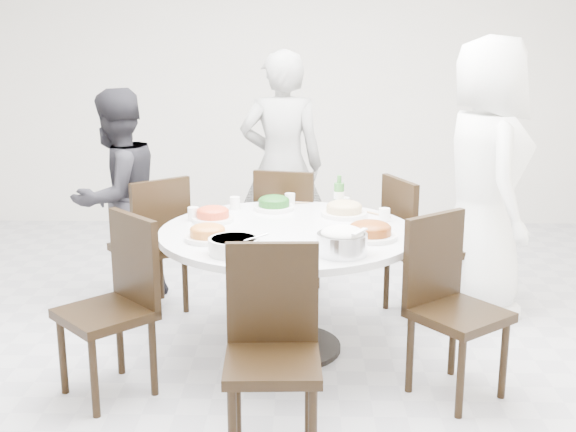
{
  "coord_description": "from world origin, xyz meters",
  "views": [
    {
      "loc": [
        0.14,
        -4.08,
        1.86
      ],
      "look_at": [
        0.05,
        0.01,
        0.82
      ],
      "focal_mm": 45.0,
      "sensor_mm": 36.0,
      "label": 1
    }
  ],
  "objects_px": {
    "diner_middle": "(282,166)",
    "chair_ne": "(423,247)",
    "beverage_bottle": "(339,193)",
    "chair_nw": "(149,244)",
    "soup_bowl": "(234,246)",
    "dining_table": "(288,291)",
    "diner_right": "(485,178)",
    "diner_left": "(117,198)",
    "chair_se": "(459,310)",
    "chair_sw": "(105,310)",
    "rice_bowl": "(342,244)",
    "chair_n": "(290,232)",
    "chair_s": "(272,359)"
  },
  "relations": [
    {
      "from": "dining_table",
      "to": "diner_left",
      "type": "relative_size",
      "value": 1.0
    },
    {
      "from": "chair_ne",
      "to": "chair_sw",
      "type": "bearing_deg",
      "value": 100.78
    },
    {
      "from": "dining_table",
      "to": "diner_left",
      "type": "xyz_separation_m",
      "value": [
        -1.2,
        0.8,
        0.38
      ]
    },
    {
      "from": "diner_right",
      "to": "soup_bowl",
      "type": "distance_m",
      "value": 1.96
    },
    {
      "from": "chair_ne",
      "to": "beverage_bottle",
      "type": "relative_size",
      "value": 4.17
    },
    {
      "from": "chair_ne",
      "to": "diner_right",
      "type": "bearing_deg",
      "value": -97.42
    },
    {
      "from": "chair_sw",
      "to": "soup_bowl",
      "type": "bearing_deg",
      "value": 55.28
    },
    {
      "from": "rice_bowl",
      "to": "chair_nw",
      "type": "bearing_deg",
      "value": 138.79
    },
    {
      "from": "chair_sw",
      "to": "diner_left",
      "type": "xyz_separation_m",
      "value": [
        -0.27,
        1.38,
        0.28
      ]
    },
    {
      "from": "chair_se",
      "to": "chair_n",
      "type": "bearing_deg",
      "value": 82.81
    },
    {
      "from": "chair_sw",
      "to": "rice_bowl",
      "type": "distance_m",
      "value": 1.27
    },
    {
      "from": "dining_table",
      "to": "diner_right",
      "type": "relative_size",
      "value": 0.81
    },
    {
      "from": "chair_ne",
      "to": "dining_table",
      "type": "bearing_deg",
      "value": 101.59
    },
    {
      "from": "chair_sw",
      "to": "chair_s",
      "type": "bearing_deg",
      "value": 13.83
    },
    {
      "from": "diner_left",
      "to": "chair_se",
      "type": "bearing_deg",
      "value": 89.77
    },
    {
      "from": "chair_se",
      "to": "beverage_bottle",
      "type": "height_order",
      "value": "beverage_bottle"
    },
    {
      "from": "chair_s",
      "to": "chair_se",
      "type": "height_order",
      "value": "same"
    },
    {
      "from": "diner_right",
      "to": "soup_bowl",
      "type": "relative_size",
      "value": 6.93
    },
    {
      "from": "dining_table",
      "to": "chair_s",
      "type": "height_order",
      "value": "chair_s"
    },
    {
      "from": "dining_table",
      "to": "diner_right",
      "type": "distance_m",
      "value": 1.57
    },
    {
      "from": "chair_ne",
      "to": "chair_n",
      "type": "height_order",
      "value": "same"
    },
    {
      "from": "diner_right",
      "to": "chair_ne",
      "type": "bearing_deg",
      "value": 99.38
    },
    {
      "from": "chair_ne",
      "to": "diner_left",
      "type": "relative_size",
      "value": 0.63
    },
    {
      "from": "diner_right",
      "to": "rice_bowl",
      "type": "height_order",
      "value": "diner_right"
    },
    {
      "from": "rice_bowl",
      "to": "chair_se",
      "type": "bearing_deg",
      "value": -6.62
    },
    {
      "from": "chair_n",
      "to": "beverage_bottle",
      "type": "relative_size",
      "value": 4.17
    },
    {
      "from": "dining_table",
      "to": "chair_ne",
      "type": "bearing_deg",
      "value": 33.55
    },
    {
      "from": "chair_sw",
      "to": "chair_se",
      "type": "height_order",
      "value": "same"
    },
    {
      "from": "diner_middle",
      "to": "chair_se",
      "type": "bearing_deg",
      "value": 114.32
    },
    {
      "from": "diner_left",
      "to": "rice_bowl",
      "type": "height_order",
      "value": "diner_left"
    },
    {
      "from": "chair_ne",
      "to": "chair_n",
      "type": "relative_size",
      "value": 1.0
    },
    {
      "from": "beverage_bottle",
      "to": "chair_sw",
      "type": "bearing_deg",
      "value": -139.28
    },
    {
      "from": "chair_nw",
      "to": "soup_bowl",
      "type": "bearing_deg",
      "value": 82.34
    },
    {
      "from": "diner_middle",
      "to": "soup_bowl",
      "type": "bearing_deg",
      "value": 81.99
    },
    {
      "from": "soup_bowl",
      "to": "beverage_bottle",
      "type": "height_order",
      "value": "beverage_bottle"
    },
    {
      "from": "chair_se",
      "to": "soup_bowl",
      "type": "bearing_deg",
      "value": 138.01
    },
    {
      "from": "chair_se",
      "to": "diner_middle",
      "type": "xyz_separation_m",
      "value": [
        -0.97,
        1.95,
        0.4
      ]
    },
    {
      "from": "diner_left",
      "to": "beverage_bottle",
      "type": "bearing_deg",
      "value": 111.18
    },
    {
      "from": "chair_sw",
      "to": "beverage_bottle",
      "type": "bearing_deg",
      "value": 86.6
    },
    {
      "from": "chair_se",
      "to": "rice_bowl",
      "type": "relative_size",
      "value": 3.62
    },
    {
      "from": "chair_nw",
      "to": "beverage_bottle",
      "type": "xyz_separation_m",
      "value": [
        1.27,
        -0.11,
        0.39
      ]
    },
    {
      "from": "dining_table",
      "to": "chair_ne",
      "type": "height_order",
      "value": "chair_ne"
    },
    {
      "from": "dining_table",
      "to": "chair_sw",
      "type": "height_order",
      "value": "chair_sw"
    },
    {
      "from": "chair_nw",
      "to": "chair_s",
      "type": "xyz_separation_m",
      "value": [
        0.91,
        -1.75,
        0.0
      ]
    },
    {
      "from": "chair_s",
      "to": "diner_left",
      "type": "xyz_separation_m",
      "value": [
        -1.16,
        1.94,
        0.28
      ]
    },
    {
      "from": "chair_ne",
      "to": "beverage_bottle",
      "type": "xyz_separation_m",
      "value": [
        -0.57,
        -0.09,
        0.39
      ]
    },
    {
      "from": "diner_middle",
      "to": "chair_ne",
      "type": "bearing_deg",
      "value": 137.67
    },
    {
      "from": "chair_n",
      "to": "chair_sw",
      "type": "xyz_separation_m",
      "value": [
        -0.93,
        -1.54,
        0.0
      ]
    },
    {
      "from": "chair_sw",
      "to": "diner_left",
      "type": "distance_m",
      "value": 1.44
    },
    {
      "from": "diner_middle",
      "to": "dining_table",
      "type": "bearing_deg",
      "value": 90.95
    }
  ]
}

